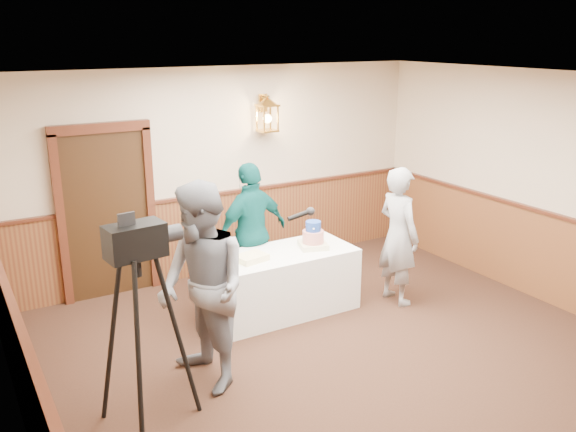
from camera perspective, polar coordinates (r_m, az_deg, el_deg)
name	(u,v)px	position (r m, az deg, el deg)	size (l,w,h in m)	color
ground	(381,387)	(6.04, 8.73, -15.52)	(7.00, 7.00, 0.00)	#321C13
room_shell	(353,222)	(5.69, 6.12, -0.55)	(6.02, 7.02, 2.81)	#C3B092
display_table	(279,283)	(7.24, -0.81, -6.25)	(1.80, 0.80, 0.75)	white
tiered_cake	(313,237)	(7.24, 2.36, -2.00)	(0.40, 0.40, 0.33)	beige
sheet_cake_yellow	(251,258)	(6.87, -3.45, -3.91)	(0.34, 0.26, 0.07)	#FFED98
sheet_cake_green	(222,260)	(6.82, -6.24, -4.14)	(0.29, 0.24, 0.07)	#8EC289
interviewer	(203,288)	(5.62, -8.00, -6.71)	(1.59, 1.02, 1.96)	slate
baker	(398,236)	(7.50, 10.29, -1.83)	(0.62, 0.41, 1.70)	gray
assistant_p	(252,232)	(7.46, -3.38, -1.52)	(1.02, 0.42, 1.74)	#0A4B49
tv_camera_rig	(143,343)	(5.12, -13.41, -11.51)	(0.72, 0.67, 1.82)	black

